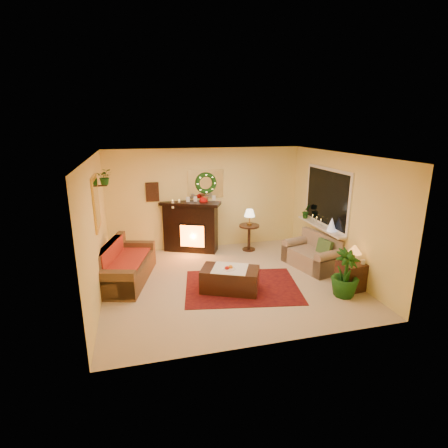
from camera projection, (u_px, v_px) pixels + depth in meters
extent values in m
plane|color=beige|center=(228.00, 281.00, 7.31)|extent=(5.00, 5.00, 0.00)
plane|color=white|center=(229.00, 155.00, 6.59)|extent=(5.00, 5.00, 0.00)
plane|color=#EFD88C|center=(206.00, 199.00, 9.05)|extent=(5.00, 5.00, 0.00)
plane|color=#EFD88C|center=(270.00, 263.00, 4.86)|extent=(5.00, 5.00, 0.00)
plane|color=#EFD88C|center=(96.00, 231.00, 6.35)|extent=(4.50, 4.50, 0.00)
plane|color=#EFD88C|center=(340.00, 214.00, 7.55)|extent=(4.50, 4.50, 0.00)
cube|color=#471812|center=(242.00, 287.00, 7.05)|extent=(2.51, 2.06, 0.01)
cube|color=brown|center=(126.00, 261.00, 7.23)|extent=(1.28, 2.02, 0.80)
cube|color=red|center=(125.00, 258.00, 7.34)|extent=(0.81, 1.32, 0.02)
cube|color=black|center=(191.00, 230.00, 8.95)|extent=(1.39, 0.94, 1.22)
sphere|color=#B10B07|center=(203.00, 201.00, 8.78)|extent=(0.21, 0.21, 0.21)
cylinder|color=silver|center=(173.00, 204.00, 8.61)|extent=(0.07, 0.07, 0.20)
cylinder|color=white|center=(179.00, 204.00, 8.69)|extent=(0.06, 0.06, 0.18)
cube|color=white|center=(206.00, 184.00, 8.92)|extent=(0.92, 0.02, 0.72)
torus|color=#194719|center=(206.00, 183.00, 8.87)|extent=(0.55, 0.11, 0.55)
cube|color=#381E11|center=(152.00, 192.00, 8.63)|extent=(0.32, 0.03, 0.48)
cube|color=gold|center=(96.00, 203.00, 6.51)|extent=(0.03, 0.84, 1.00)
imported|color=#194719|center=(106.00, 184.00, 7.18)|extent=(0.33, 0.28, 0.36)
cube|color=tan|center=(312.00, 250.00, 7.94)|extent=(1.05, 1.44, 0.75)
cube|color=white|center=(327.00, 197.00, 7.99)|extent=(0.03, 1.86, 1.36)
cube|color=black|center=(326.00, 198.00, 7.98)|extent=(0.02, 1.70, 1.22)
cube|color=white|center=(320.00, 226.00, 8.15)|extent=(0.22, 1.86, 0.04)
cone|color=white|center=(332.00, 225.00, 7.67)|extent=(0.21, 0.21, 0.32)
imported|color=#20421A|center=(306.00, 211.00, 8.71)|extent=(0.26, 0.21, 0.47)
cylinder|color=#53331D|center=(249.00, 238.00, 9.04)|extent=(0.62, 0.62, 0.68)
cone|color=#FFEEC1|center=(250.00, 217.00, 8.88)|extent=(0.27, 0.27, 0.42)
cube|color=black|center=(351.00, 276.00, 6.90)|extent=(0.50, 0.50, 0.55)
cone|color=#F6A738|center=(354.00, 254.00, 6.77)|extent=(0.28, 0.28, 0.41)
cube|color=#553423|center=(230.00, 281.00, 6.85)|extent=(1.26, 1.01, 0.46)
cylinder|color=white|center=(229.00, 270.00, 6.75)|extent=(0.26, 0.26, 0.06)
imported|color=black|center=(345.00, 274.00, 6.57)|extent=(1.97, 1.97, 2.75)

